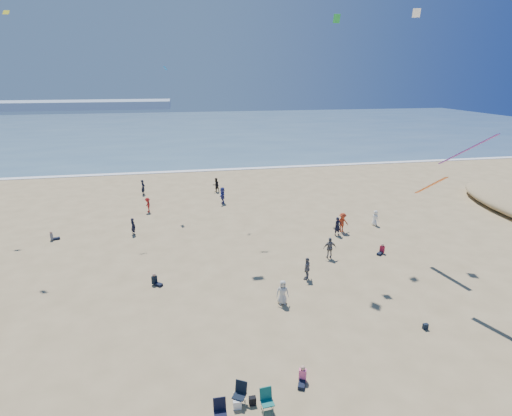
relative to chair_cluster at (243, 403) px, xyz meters
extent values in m
plane|color=tan|center=(0.17, 0.28, -0.50)|extent=(220.00, 220.00, 0.00)
cube|color=#476B84|center=(0.17, 95.28, -0.47)|extent=(220.00, 100.00, 0.06)
cube|color=white|center=(0.17, 45.28, -0.46)|extent=(220.00, 1.20, 0.08)
cube|color=#7A8EA8|center=(-59.83, 170.28, 1.10)|extent=(110.00, 20.00, 3.20)
imported|color=#A11717|center=(-5.52, 27.45, 0.27)|extent=(0.84, 1.11, 1.53)
imported|color=black|center=(-6.40, 21.38, 0.27)|extent=(0.63, 0.67, 1.54)
imported|color=slate|center=(6.21, 10.58, 0.32)|extent=(0.89, 1.01, 1.64)
imported|color=black|center=(-6.46, 34.15, 0.39)|extent=(0.54, 0.72, 1.78)
imported|color=black|center=(11.32, 17.75, 0.34)|extent=(0.70, 0.54, 1.68)
imported|color=beige|center=(3.76, 7.88, 0.29)|extent=(0.82, 0.58, 1.58)
imported|color=#AE3318|center=(12.06, 18.45, 0.40)|extent=(1.26, 0.86, 1.80)
imported|color=black|center=(2.12, 33.68, 0.36)|extent=(1.04, 0.95, 1.72)
imported|color=#323A8B|center=(2.40, 29.03, 0.41)|extent=(0.81, 1.75, 1.82)
imported|color=white|center=(15.76, 19.46, 0.23)|extent=(0.63, 0.81, 1.46)
imported|color=slate|center=(8.97, 13.46, 0.36)|extent=(1.05, 0.53, 1.72)
cube|color=white|center=(-0.19, 0.24, -0.30)|extent=(0.35, 0.20, 0.40)
cube|color=black|center=(0.49, 0.34, -0.31)|extent=(0.30, 0.22, 0.38)
cube|color=black|center=(10.95, 3.79, -0.33)|extent=(0.28, 0.18, 0.34)
cube|color=white|center=(16.95, 18.40, 17.62)|extent=(0.73, 0.67, 0.60)
cube|color=green|center=(9.62, 16.49, 16.82)|extent=(0.52, 0.35, 0.58)
cube|color=yellow|center=(-16.39, 29.56, 18.30)|extent=(0.54, 0.47, 0.39)
cube|color=#0875DF|center=(-2.87, 30.05, 13.65)|extent=(0.41, 0.72, 0.37)
cube|color=purple|center=(14.45, 7.18, 8.89)|extent=(0.35, 3.14, 2.21)
cube|color=orange|center=(15.76, 11.91, 5.41)|extent=(0.35, 2.64, 1.87)
camera|label=1|loc=(-1.95, -13.08, 13.00)|focal=28.00mm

